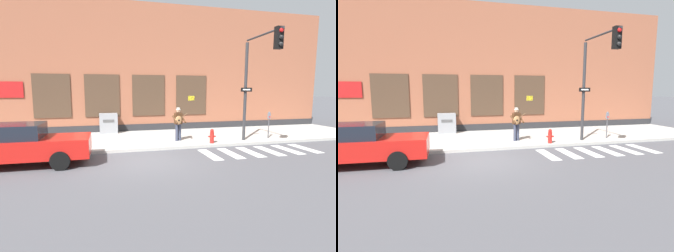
# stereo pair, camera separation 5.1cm
# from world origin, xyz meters

# --- Properties ---
(ground_plane) EXTENTS (160.00, 160.00, 0.00)m
(ground_plane) POSITION_xyz_m (0.00, 0.00, 0.00)
(ground_plane) COLOR #4C4C51
(sidewalk) EXTENTS (28.00, 5.17, 0.13)m
(sidewalk) POSITION_xyz_m (0.00, 4.10, 0.07)
(sidewalk) COLOR #ADAAA3
(sidewalk) RESTS_ON ground
(building_backdrop) EXTENTS (28.00, 4.06, 8.01)m
(building_backdrop) POSITION_xyz_m (-0.00, 8.68, 4.00)
(building_backdrop) COLOR #99563D
(building_backdrop) RESTS_ON ground
(crosswalk) EXTENTS (5.20, 1.90, 0.01)m
(crosswalk) POSITION_xyz_m (5.26, 0.22, 0.01)
(crosswalk) COLOR silver
(crosswalk) RESTS_ON ground
(red_car) EXTENTS (4.63, 2.04, 1.53)m
(red_car) POSITION_xyz_m (-4.32, 0.43, 0.77)
(red_car) COLOR red
(red_car) RESTS_ON ground
(busker) EXTENTS (0.76, 0.62, 1.70)m
(busker) POSITION_xyz_m (2.27, 2.87, 1.10)
(busker) COLOR #33384C
(busker) RESTS_ON sidewalk
(traffic_light) EXTENTS (0.60, 2.96, 5.11)m
(traffic_light) POSITION_xyz_m (5.57, 1.12, 3.67)
(traffic_light) COLOR #2D2D30
(traffic_light) RESTS_ON sidewalk
(parking_meter) EXTENTS (0.13, 0.11, 1.44)m
(parking_meter) POSITION_xyz_m (7.20, 2.39, 1.08)
(parking_meter) COLOR #47474C
(parking_meter) RESTS_ON sidewalk
(utility_box) EXTENTS (1.06, 0.71, 1.18)m
(utility_box) POSITION_xyz_m (-1.12, 6.23, 0.72)
(utility_box) COLOR gray
(utility_box) RESTS_ON sidewalk
(fire_hydrant) EXTENTS (0.38, 0.20, 0.70)m
(fire_hydrant) POSITION_xyz_m (3.68, 1.87, 0.48)
(fire_hydrant) COLOR red
(fire_hydrant) RESTS_ON sidewalk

